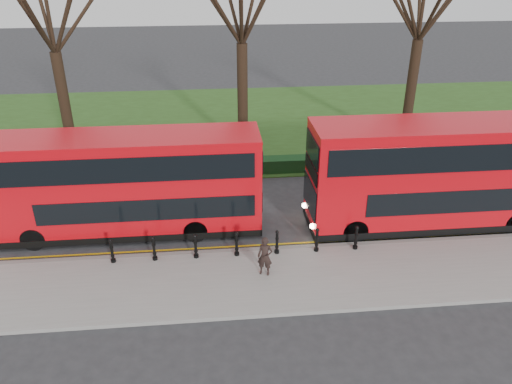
{
  "coord_description": "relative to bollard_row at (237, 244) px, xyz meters",
  "views": [
    {
      "loc": [
        0.03,
        -18.02,
        11.44
      ],
      "look_at": [
        1.85,
        0.5,
        2.0
      ],
      "focal_mm": 35.0,
      "sensor_mm": 36.0,
      "label": 1
    }
  ],
  "objects": [
    {
      "name": "tree_mid",
      "position": [
        1.11,
        11.35,
        7.76
      ],
      "size": [
        7.41,
        7.41,
        11.57
      ],
      "color": "black",
      "rests_on": "ground"
    },
    {
      "name": "pedestrian",
      "position": [
        0.98,
        -1.35,
        0.28
      ],
      "size": [
        0.66,
        0.53,
        1.56
      ],
      "primitive_type": "imported",
      "rotation": [
        0.0,
        0.0,
        -0.32
      ],
      "color": "black",
      "rests_on": "pavement"
    },
    {
      "name": "bollard_row",
      "position": [
        0.0,
        0.0,
        0.0
      ],
      "size": [
        9.85,
        0.15,
        1.0
      ],
      "color": "black",
      "rests_on": "pavement"
    },
    {
      "name": "tree_left",
      "position": [
        -8.89,
        11.35,
        7.4
      ],
      "size": [
        7.09,
        7.09,
        11.08
      ],
      "color": "black",
      "rests_on": "ground"
    },
    {
      "name": "grass_verge",
      "position": [
        -0.89,
        16.35,
        -0.62
      ],
      "size": [
        60.0,
        18.0,
        0.06
      ],
      "primitive_type": "cube",
      "color": "#284617",
      "rests_on": "ground"
    },
    {
      "name": "tree_right",
      "position": [
        11.11,
        11.35,
        7.79
      ],
      "size": [
        7.43,
        7.43,
        11.61
      ],
      "color": "black",
      "rests_on": "ground"
    },
    {
      "name": "hedge",
      "position": [
        -0.89,
        8.15,
        -0.25
      ],
      "size": [
        60.0,
        0.9,
        0.8
      ],
      "primitive_type": "cube",
      "color": "black",
      "rests_on": "ground"
    },
    {
      "name": "pavement",
      "position": [
        -0.89,
        -1.65,
        -0.58
      ],
      "size": [
        60.0,
        4.0,
        0.15
      ],
      "primitive_type": "cube",
      "color": "gray",
      "rests_on": "ground"
    },
    {
      "name": "bus_rear",
      "position": [
        9.21,
        1.92,
        1.74
      ],
      "size": [
        11.9,
        2.73,
        4.74
      ],
      "color": "red",
      "rests_on": "ground"
    },
    {
      "name": "yellow_line_inner",
      "position": [
        -0.89,
        0.85,
        -0.64
      ],
      "size": [
        60.0,
        0.1,
        0.01
      ],
      "primitive_type": "cube",
      "color": "yellow",
      "rests_on": "ground"
    },
    {
      "name": "kerb",
      "position": [
        -0.89,
        0.35,
        -0.58
      ],
      "size": [
        60.0,
        0.25,
        0.16
      ],
      "primitive_type": "cube",
      "color": "slate",
      "rests_on": "ground"
    },
    {
      "name": "bus_lead",
      "position": [
        -4.36,
        2.58,
        1.57
      ],
      "size": [
        11.08,
        2.54,
        4.41
      ],
      "color": "red",
      "rests_on": "ground"
    },
    {
      "name": "ground",
      "position": [
        -0.89,
        1.35,
        -0.65
      ],
      "size": [
        120.0,
        120.0,
        0.0
      ],
      "primitive_type": "plane",
      "color": "#28282B",
      "rests_on": "ground"
    },
    {
      "name": "yellow_line_outer",
      "position": [
        -0.89,
        0.65,
        -0.64
      ],
      "size": [
        60.0,
        0.1,
        0.01
      ],
      "primitive_type": "cube",
      "color": "yellow",
      "rests_on": "ground"
    }
  ]
}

